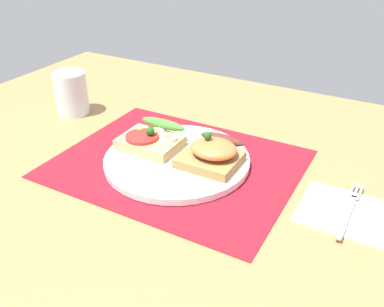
{
  "coord_description": "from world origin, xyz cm",
  "views": [
    {
      "loc": [
        32.84,
        -53.96,
        38.39
      ],
      "look_at": [
        3.0,
        0.0,
        2.95
      ],
      "focal_mm": 39.39,
      "sensor_mm": 36.0,
      "label": 1
    }
  ],
  "objects_px": {
    "drinking_glass": "(71,93)",
    "fork": "(350,208)",
    "napkin": "(353,212)",
    "sandwich_salmon": "(213,152)",
    "sandwich_egg_tomato": "(152,138)",
    "plate": "(177,160)"
  },
  "relations": [
    {
      "from": "drinking_glass",
      "to": "fork",
      "type": "bearing_deg",
      "value": -6.74
    },
    {
      "from": "napkin",
      "to": "fork",
      "type": "relative_size",
      "value": 1.02
    },
    {
      "from": "sandwich_salmon",
      "to": "drinking_glass",
      "type": "bearing_deg",
      "value": 170.32
    },
    {
      "from": "sandwich_egg_tomato",
      "to": "sandwich_salmon",
      "type": "distance_m",
      "value": 0.12
    },
    {
      "from": "fork",
      "to": "drinking_glass",
      "type": "relative_size",
      "value": 1.59
    },
    {
      "from": "plate",
      "to": "sandwich_egg_tomato",
      "type": "relative_size",
      "value": 2.39
    },
    {
      "from": "napkin",
      "to": "fork",
      "type": "distance_m",
      "value": 0.01
    },
    {
      "from": "fork",
      "to": "drinking_glass",
      "type": "height_order",
      "value": "drinking_glass"
    },
    {
      "from": "sandwich_salmon",
      "to": "napkin",
      "type": "distance_m",
      "value": 0.24
    },
    {
      "from": "sandwich_egg_tomato",
      "to": "drinking_glass",
      "type": "xyz_separation_m",
      "value": [
        -0.25,
        0.06,
        0.02
      ]
    },
    {
      "from": "sandwich_egg_tomato",
      "to": "sandwich_salmon",
      "type": "height_order",
      "value": "sandwich_salmon"
    },
    {
      "from": "plate",
      "to": "sandwich_salmon",
      "type": "bearing_deg",
      "value": 12.49
    },
    {
      "from": "sandwich_egg_tomato",
      "to": "fork",
      "type": "xyz_separation_m",
      "value": [
        0.35,
        -0.01,
        -0.02
      ]
    },
    {
      "from": "drinking_glass",
      "to": "plate",
      "type": "bearing_deg",
      "value": -14.01
    },
    {
      "from": "plate",
      "to": "fork",
      "type": "xyz_separation_m",
      "value": [
        0.29,
        0.01,
        -0.0
      ]
    },
    {
      "from": "napkin",
      "to": "drinking_glass",
      "type": "bearing_deg",
      "value": 173.2
    },
    {
      "from": "plate",
      "to": "napkin",
      "type": "bearing_deg",
      "value": 0.93
    },
    {
      "from": "sandwich_egg_tomato",
      "to": "drinking_glass",
      "type": "bearing_deg",
      "value": 165.83
    },
    {
      "from": "sandwich_egg_tomato",
      "to": "sandwich_salmon",
      "type": "relative_size",
      "value": 1.05
    },
    {
      "from": "sandwich_egg_tomato",
      "to": "fork",
      "type": "bearing_deg",
      "value": -1.37
    },
    {
      "from": "sandwich_salmon",
      "to": "sandwich_egg_tomato",
      "type": "bearing_deg",
      "value": 179.64
    },
    {
      "from": "plate",
      "to": "napkin",
      "type": "distance_m",
      "value": 0.3
    }
  ]
}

